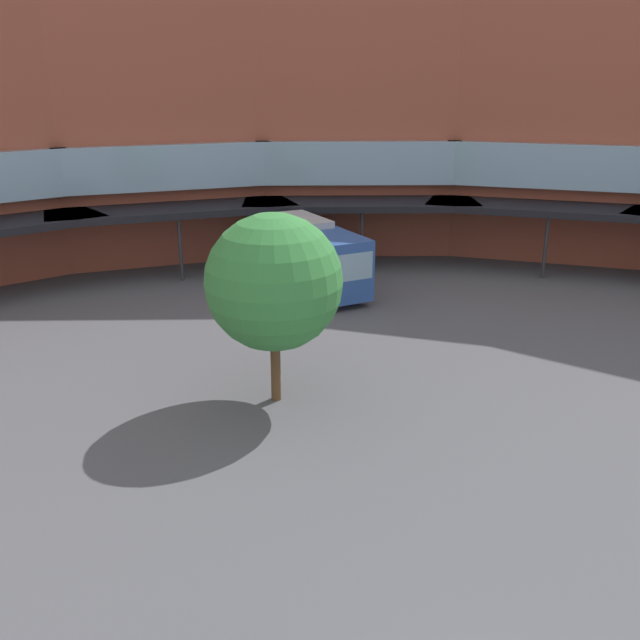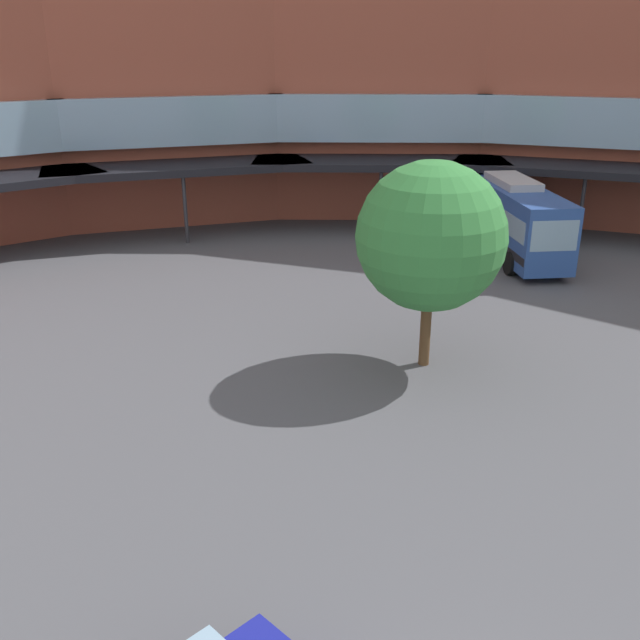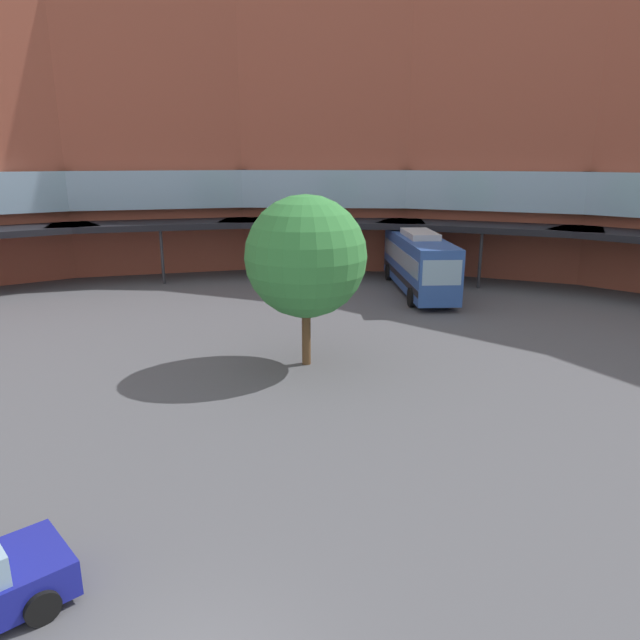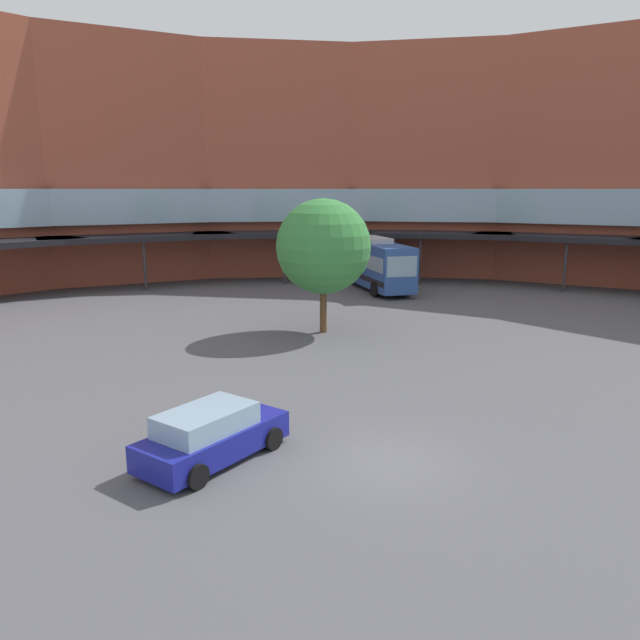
% 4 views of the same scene
% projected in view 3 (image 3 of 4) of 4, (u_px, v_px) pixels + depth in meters
% --- Properties ---
extents(station_building, '(84.92, 40.79, 18.88)m').
position_uv_depth(station_building, '(313.00, 144.00, 32.19)').
color(station_building, '#9E4C38').
rests_on(station_building, ground).
extents(bus_1, '(3.83, 11.23, 3.84)m').
position_uv_depth(bus_1, '(419.00, 262.00, 36.59)').
color(bus_1, '#2D519E').
rests_on(bus_1, ground).
extents(plaza_tree, '(4.85, 4.85, 6.91)m').
position_uv_depth(plaza_tree, '(306.00, 257.00, 23.01)').
color(plaza_tree, brown).
rests_on(plaza_tree, ground).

